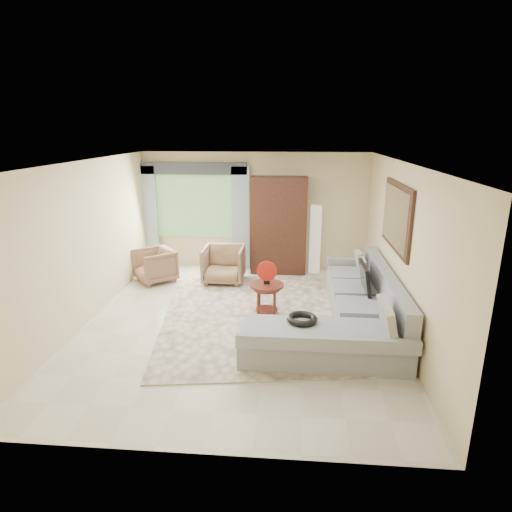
# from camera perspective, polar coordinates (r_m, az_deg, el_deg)

# --- Properties ---
(ground) EXTENTS (6.00, 6.00, 0.00)m
(ground) POSITION_cam_1_polar(r_m,az_deg,el_deg) (7.16, -2.25, -8.83)
(ground) COLOR silver
(ground) RESTS_ON ground
(area_rug) EXTENTS (3.51, 4.36, 0.02)m
(area_rug) POSITION_cam_1_polar(r_m,az_deg,el_deg) (7.37, -0.36, -7.97)
(area_rug) COLOR beige
(area_rug) RESTS_ON ground
(sectional_sofa) EXTENTS (2.30, 3.46, 0.90)m
(sectional_sofa) POSITION_cam_1_polar(r_m,az_deg,el_deg) (6.91, 12.52, -7.67)
(sectional_sofa) COLOR gray
(sectional_sofa) RESTS_ON ground
(tv_screen) EXTENTS (0.14, 0.74, 0.48)m
(tv_screen) POSITION_cam_1_polar(r_m,az_deg,el_deg) (7.27, 14.31, -2.85)
(tv_screen) COLOR black
(tv_screen) RESTS_ON sectional_sofa
(garden_hose) EXTENTS (0.43, 0.43, 0.09)m
(garden_hose) POSITION_cam_1_polar(r_m,az_deg,el_deg) (6.03, 6.15, -8.32)
(garden_hose) COLOR black
(garden_hose) RESTS_ON sectional_sofa
(coffee_table) EXTENTS (0.58, 0.58, 0.58)m
(coffee_table) POSITION_cam_1_polar(r_m,az_deg,el_deg) (7.28, 1.43, -5.78)
(coffee_table) COLOR #461A12
(coffee_table) RESTS_ON ground
(red_disc) EXTENTS (0.34, 0.04, 0.34)m
(red_disc) POSITION_cam_1_polar(r_m,az_deg,el_deg) (7.10, 1.46, -2.01)
(red_disc) COLOR red
(red_disc) RESTS_ON coffee_table
(armchair_left) EXTENTS (1.05, 1.04, 0.69)m
(armchair_left) POSITION_cam_1_polar(r_m,az_deg,el_deg) (9.15, -13.32, -1.24)
(armchair_left) COLOR #8A5E4B
(armchair_left) RESTS_ON ground
(armchair_right) EXTENTS (0.82, 0.85, 0.76)m
(armchair_right) POSITION_cam_1_polar(r_m,az_deg,el_deg) (8.87, -4.34, -1.13)
(armchair_right) COLOR #8D6C4D
(armchair_right) RESTS_ON ground
(potted_plant) EXTENTS (0.46, 0.41, 0.50)m
(potted_plant) POSITION_cam_1_polar(r_m,az_deg,el_deg) (9.69, -11.80, -0.72)
(potted_plant) COLOR #999999
(potted_plant) RESTS_ON ground
(armoire) EXTENTS (1.20, 0.55, 2.10)m
(armoire) POSITION_cam_1_polar(r_m,az_deg,el_deg) (9.36, 3.04, 4.09)
(armoire) COLOR black
(armoire) RESTS_ON ground
(floor_lamp) EXTENTS (0.24, 0.24, 1.50)m
(floor_lamp) POSITION_cam_1_polar(r_m,az_deg,el_deg) (9.50, 7.86, 2.28)
(floor_lamp) COLOR silver
(floor_lamp) RESTS_ON ground
(window) EXTENTS (1.80, 0.04, 1.40)m
(window) POSITION_cam_1_polar(r_m,az_deg,el_deg) (9.78, -8.15, 6.58)
(window) COLOR #669E59
(window) RESTS_ON wall_back
(curtain_left) EXTENTS (0.40, 0.08, 2.30)m
(curtain_left) POSITION_cam_1_polar(r_m,az_deg,el_deg) (10.03, -14.08, 5.03)
(curtain_left) COLOR #9EB7CC
(curtain_left) RESTS_ON ground
(curtain_right) EXTENTS (0.40, 0.08, 2.30)m
(curtain_right) POSITION_cam_1_polar(r_m,az_deg,el_deg) (9.56, -2.03, 4.98)
(curtain_right) COLOR #9EB7CC
(curtain_right) RESTS_ON ground
(valance) EXTENTS (2.40, 0.12, 0.26)m
(valance) POSITION_cam_1_polar(r_m,az_deg,el_deg) (9.60, -8.45, 11.50)
(valance) COLOR #1E232D
(valance) RESTS_ON wall_back
(wall_mirror) EXTENTS (0.05, 1.70, 1.05)m
(wall_mirror) POSITION_cam_1_polar(r_m,az_deg,el_deg) (7.09, 18.19, 5.00)
(wall_mirror) COLOR black
(wall_mirror) RESTS_ON wall_right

